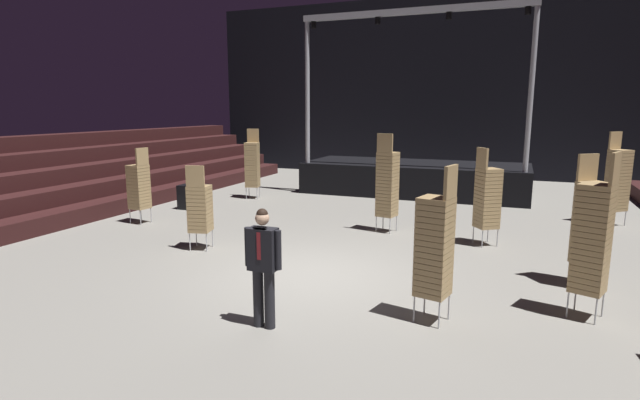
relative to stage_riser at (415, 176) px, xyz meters
The scene contains 15 objects.
ground_plane 9.76m from the stage_riser, 90.00° to the right, with size 22.00×30.00×0.10m, color gray.
arena_end_wall 6.24m from the stage_riser, 90.00° to the left, with size 22.00×0.30×8.00m, color black.
bleacher_bank_left 12.64m from the stage_riser, 136.25° to the right, with size 3.75×24.00×2.25m.
stage_riser is the anchor object (origin of this frame).
man_with_tie 12.09m from the stage_riser, 88.84° to the right, with size 0.57×0.24×1.72m.
chair_stack_front_left 7.02m from the stage_riser, 65.76° to the right, with size 0.61×0.61×2.22m.
chair_stack_front_right 6.70m from the stage_riser, 27.19° to the right, with size 0.62×0.62×2.48m.
chair_stack_mid_left 9.55m from the stage_riser, 107.94° to the right, with size 0.53×0.53×1.88m.
chair_stack_mid_centre 11.01m from the stage_riser, 65.66° to the right, with size 0.57×0.57×2.48m.
chair_stack_rear_left 9.74m from the stage_riser, 61.18° to the right, with size 0.62×0.62×2.31m.
chair_stack_rear_right 6.06m from the stage_riser, 85.45° to the right, with size 0.52×0.52×2.48m.
chair_stack_rear_centre 11.27m from the stage_riser, 77.55° to the right, with size 0.53×0.53×2.31m.
chair_stack_aisle_left 5.91m from the stage_riser, 148.26° to the right, with size 0.54×0.54×2.39m.
chair_stack_aisle_right 9.64m from the stage_riser, 128.22° to the right, with size 0.47×0.47×2.05m.
equipment_road_case 7.90m from the stage_riser, 136.86° to the right, with size 0.90×0.60×0.75m, color black.
Camera 1 is at (3.43, -8.17, 3.06)m, focal length 27.66 mm.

